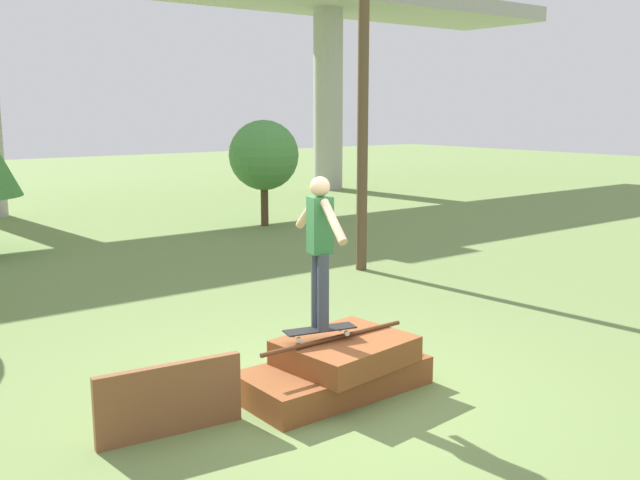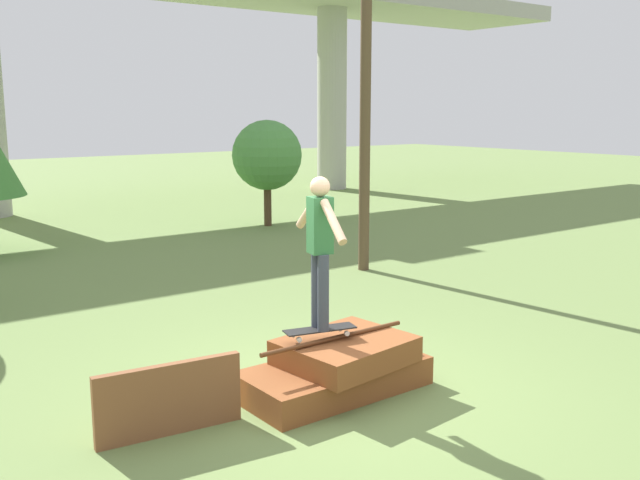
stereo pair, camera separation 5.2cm
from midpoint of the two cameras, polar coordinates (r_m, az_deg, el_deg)
The scene contains 7 objects.
ground_plane at distance 7.78m, azimuth 0.96°, elevation -12.02°, with size 80.00×80.00×0.00m, color olive.
scrap_pile at distance 7.70m, azimuth 1.30°, elevation -10.15°, with size 2.02×1.20×0.62m.
scrap_plank_loose at distance 6.86m, azimuth -12.13°, elevation -12.38°, with size 1.38×0.24×0.68m.
skateboard at distance 7.52m, azimuth -0.20°, elevation -7.20°, with size 0.80×0.38×0.09m.
skater at distance 7.29m, azimuth -0.20°, elevation -0.17°, with size 0.36×1.16×1.59m.
utility_pole at distance 13.16m, azimuth 3.38°, elevation 14.59°, with size 1.30×0.20×7.62m.
tree_behind_left at distance 18.34m, azimuth -4.59°, elevation 6.76°, with size 1.79×1.79×2.72m.
Camera 1 is at (-4.45, -5.65, 2.97)m, focal length 40.00 mm.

